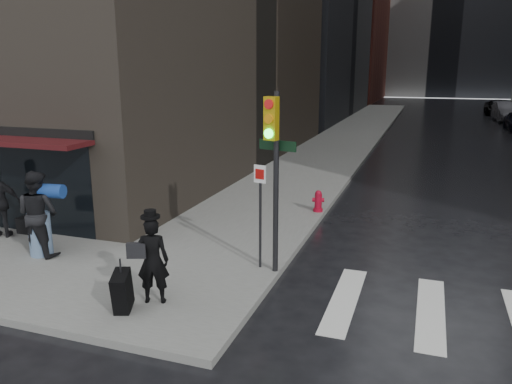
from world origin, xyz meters
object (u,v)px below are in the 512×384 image
parked_car_5 (507,112)px  traffic_light (273,159)px  parked_car_6 (499,107)px  fire_hydrant (318,202)px  man_overcoat (146,265)px  man_jeans (38,213)px

parked_car_5 → traffic_light: bearing=-106.6°
parked_car_5 → parked_car_6: bearing=86.3°
fire_hydrant → parked_car_5: (9.04, 32.02, 0.37)m
traffic_light → parked_car_6: traffic_light is taller
traffic_light → parked_car_5: (9.00, 36.88, -1.79)m
man_overcoat → traffic_light: traffic_light is taller
man_overcoat → parked_car_5: bearing=-125.1°
man_jeans → parked_car_5: (14.39, 37.68, -0.34)m
man_jeans → traffic_light: bearing=-169.6°
man_overcoat → parked_car_5: 40.50m
man_overcoat → parked_car_6: 46.90m
traffic_light → parked_car_6: size_ratio=0.75×
traffic_light → parked_car_5: size_ratio=0.77×
man_jeans → fire_hydrant: (5.34, 5.66, -0.71)m
parked_car_6 → man_overcoat: bearing=-101.3°
man_jeans → fire_hydrant: 7.82m
fire_hydrant → traffic_light: bearing=-89.4°
man_jeans → parked_car_5: size_ratio=0.40×
traffic_light → fire_hydrant: traffic_light is taller
man_jeans → fire_hydrant: bearing=-131.3°
fire_hydrant → parked_car_6: parked_car_6 is taller
traffic_light → fire_hydrant: bearing=103.8°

